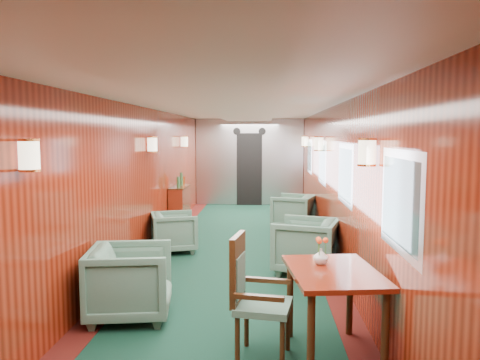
{
  "coord_description": "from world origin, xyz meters",
  "views": [
    {
      "loc": [
        0.47,
        -7.08,
        1.96
      ],
      "look_at": [
        0.0,
        1.23,
        1.15
      ],
      "focal_mm": 35.0,
      "sensor_mm": 36.0,
      "label": 1
    }
  ],
  "objects_px": {
    "dining_table": "(333,284)",
    "credenza": "(180,206)",
    "armchair_right_far": "(293,212)",
    "side_chair": "(252,291)",
    "armchair_left_near": "(130,282)",
    "armchair_left_far": "(174,232)",
    "armchair_right_near": "(306,246)"
  },
  "relations": [
    {
      "from": "credenza",
      "to": "armchair_right_far",
      "type": "bearing_deg",
      "value": 0.02
    },
    {
      "from": "armchair_left_far",
      "to": "side_chair",
      "type": "bearing_deg",
      "value": -176.61
    },
    {
      "from": "armchair_left_near",
      "to": "dining_table",
      "type": "bearing_deg",
      "value": -119.67
    },
    {
      "from": "dining_table",
      "to": "armchair_left_near",
      "type": "relative_size",
      "value": 1.33
    },
    {
      "from": "credenza",
      "to": "armchair_left_near",
      "type": "xyz_separation_m",
      "value": [
        0.36,
        -4.83,
        -0.06
      ]
    },
    {
      "from": "side_chair",
      "to": "armchair_left_far",
      "type": "xyz_separation_m",
      "value": [
        -1.42,
        3.66,
        -0.26
      ]
    },
    {
      "from": "side_chair",
      "to": "credenza",
      "type": "height_order",
      "value": "credenza"
    },
    {
      "from": "armchair_left_far",
      "to": "armchair_right_far",
      "type": "relative_size",
      "value": 0.92
    },
    {
      "from": "armchair_left_far",
      "to": "armchair_right_near",
      "type": "relative_size",
      "value": 0.85
    },
    {
      "from": "armchair_left_near",
      "to": "armchair_right_far",
      "type": "xyz_separation_m",
      "value": [
        2.01,
        4.83,
        -0.03
      ]
    },
    {
      "from": "dining_table",
      "to": "side_chair",
      "type": "height_order",
      "value": "side_chair"
    },
    {
      "from": "armchair_right_near",
      "to": "armchair_right_far",
      "type": "bearing_deg",
      "value": -163.15
    },
    {
      "from": "armchair_right_near",
      "to": "side_chair",
      "type": "bearing_deg",
      "value": 1.87
    },
    {
      "from": "armchair_right_near",
      "to": "armchair_left_far",
      "type": "bearing_deg",
      "value": -100.69
    },
    {
      "from": "credenza",
      "to": "armchair_right_far",
      "type": "height_order",
      "value": "credenza"
    },
    {
      "from": "dining_table",
      "to": "armchair_left_far",
      "type": "distance_m",
      "value": 4.23
    },
    {
      "from": "armchair_left_near",
      "to": "armchair_left_far",
      "type": "xyz_separation_m",
      "value": [
        -0.09,
        2.85,
        -0.06
      ]
    },
    {
      "from": "armchair_right_near",
      "to": "armchair_left_near",
      "type": "bearing_deg",
      "value": -32.14
    },
    {
      "from": "dining_table",
      "to": "armchair_left_far",
      "type": "bearing_deg",
      "value": 112.92
    },
    {
      "from": "side_chair",
      "to": "armchair_left_near",
      "type": "relative_size",
      "value": 1.27
    },
    {
      "from": "side_chair",
      "to": "armchair_right_near",
      "type": "distance_m",
      "value": 2.66
    },
    {
      "from": "dining_table",
      "to": "credenza",
      "type": "xyz_separation_m",
      "value": [
        -2.4,
        5.63,
        -0.21
      ]
    },
    {
      "from": "armchair_right_far",
      "to": "armchair_left_near",
      "type": "bearing_deg",
      "value": -3.16
    },
    {
      "from": "side_chair",
      "to": "armchair_left_near",
      "type": "height_order",
      "value": "side_chair"
    },
    {
      "from": "armchair_left_near",
      "to": "armchair_left_far",
      "type": "height_order",
      "value": "armchair_left_near"
    },
    {
      "from": "credenza",
      "to": "armchair_right_near",
      "type": "xyz_separation_m",
      "value": [
        2.37,
        -3.08,
        -0.07
      ]
    },
    {
      "from": "dining_table",
      "to": "armchair_left_far",
      "type": "relative_size",
      "value": 1.56
    },
    {
      "from": "dining_table",
      "to": "armchair_left_far",
      "type": "height_order",
      "value": "dining_table"
    },
    {
      "from": "dining_table",
      "to": "armchair_left_far",
      "type": "xyz_separation_m",
      "value": [
        -2.13,
        3.64,
        -0.33
      ]
    },
    {
      "from": "armchair_left_far",
      "to": "dining_table",
      "type": "bearing_deg",
      "value": -167.5
    },
    {
      "from": "side_chair",
      "to": "credenza",
      "type": "relative_size",
      "value": 0.94
    },
    {
      "from": "credenza",
      "to": "dining_table",
      "type": "bearing_deg",
      "value": -66.93
    }
  ]
}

